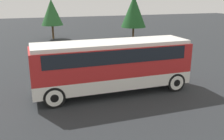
% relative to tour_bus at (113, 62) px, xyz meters
% --- Properties ---
extents(ground_plane, '(120.00, 120.00, 0.00)m').
position_rel_tour_bus_xyz_m(ground_plane, '(-0.10, 0.00, -1.98)').
color(ground_plane, '#26282B').
extents(tour_bus, '(9.79, 2.67, 3.27)m').
position_rel_tour_bus_xyz_m(tour_bus, '(0.00, 0.00, 0.00)').
color(tour_bus, silver).
rests_on(tour_bus, ground_plane).
extents(parked_car_near, '(4.39, 1.90, 1.35)m').
position_rel_tour_bus_xyz_m(parked_car_near, '(-1.36, 5.82, -1.31)').
color(parked_car_near, '#2D5638').
rests_on(parked_car_near, ground_plane).
extents(parked_car_mid, '(4.01, 1.83, 1.40)m').
position_rel_tour_bus_xyz_m(parked_car_mid, '(3.98, 6.67, -1.29)').
color(parked_car_mid, '#7A6B5B').
rests_on(parked_car_mid, ground_plane).
extents(tree_left, '(3.02, 3.02, 5.51)m').
position_rel_tour_bus_xyz_m(tree_left, '(-1.38, 22.29, 1.72)').
color(tree_left, brown).
rests_on(tree_left, ground_plane).
extents(tree_center, '(3.58, 3.58, 6.02)m').
position_rel_tour_bus_xyz_m(tree_center, '(9.75, 19.24, 1.81)').
color(tree_center, brown).
rests_on(tree_center, ground_plane).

